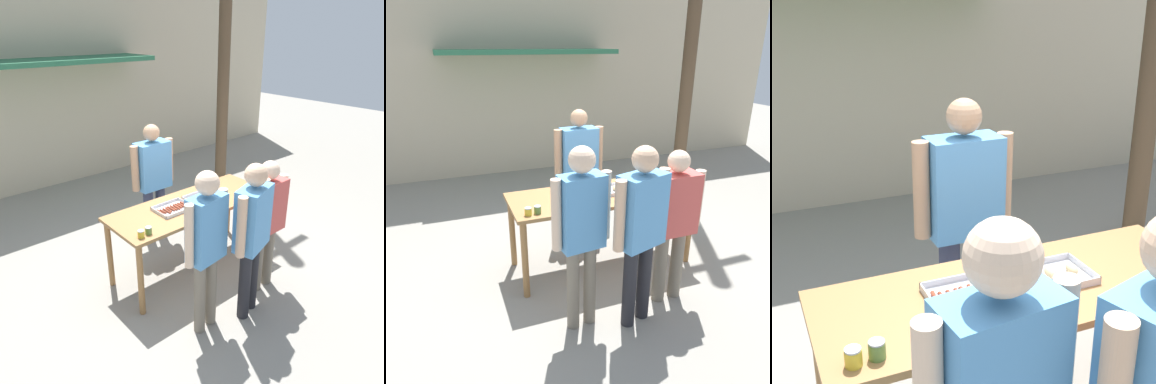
% 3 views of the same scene
% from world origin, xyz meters
% --- Properties ---
extents(ground_plane, '(24.00, 24.00, 0.00)m').
position_xyz_m(ground_plane, '(0.00, 0.00, 0.00)').
color(ground_plane, gray).
extents(building_facade_back, '(12.00, 1.11, 4.50)m').
position_xyz_m(building_facade_back, '(0.00, 3.98, 2.26)').
color(building_facade_back, beige).
rests_on(building_facade_back, ground).
extents(serving_table, '(2.15, 0.80, 0.93)m').
position_xyz_m(serving_table, '(0.00, 0.00, 0.82)').
color(serving_table, olive).
rests_on(serving_table, ground).
extents(food_tray_sausages, '(0.42, 0.32, 0.04)m').
position_xyz_m(food_tray_sausages, '(-0.29, 0.01, 0.94)').
color(food_tray_sausages, silver).
rests_on(food_tray_sausages, serving_table).
extents(food_tray_buns, '(0.42, 0.31, 0.06)m').
position_xyz_m(food_tray_buns, '(0.18, 0.01, 0.95)').
color(food_tray_buns, silver).
rests_on(food_tray_buns, serving_table).
extents(condiment_jar_mustard, '(0.07, 0.07, 0.08)m').
position_xyz_m(condiment_jar_mustard, '(-0.94, -0.28, 0.97)').
color(condiment_jar_mustard, gold).
rests_on(condiment_jar_mustard, serving_table).
extents(condiment_jar_ketchup, '(0.07, 0.07, 0.08)m').
position_xyz_m(condiment_jar_ketchup, '(-0.84, -0.27, 0.97)').
color(condiment_jar_ketchup, '#567A38').
rests_on(condiment_jar_ketchup, serving_table).
extents(beer_cup, '(0.07, 0.07, 0.10)m').
position_xyz_m(beer_cup, '(0.94, -0.29, 0.98)').
color(beer_cup, '#DBC67A').
rests_on(beer_cup, serving_table).
extents(person_server_behind_table, '(0.69, 0.26, 1.75)m').
position_xyz_m(person_server_behind_table, '(0.05, 0.90, 1.03)').
color(person_server_behind_table, '#333851').
rests_on(person_server_behind_table, ground).
extents(person_customer_holding_hotdog, '(0.56, 0.25, 1.77)m').
position_xyz_m(person_customer_holding_hotdog, '(-0.61, -0.93, 1.07)').
color(person_customer_holding_hotdog, '#756B5B').
rests_on(person_customer_holding_hotdog, ground).
extents(person_customer_with_cup, '(0.64, 0.25, 1.62)m').
position_xyz_m(person_customer_with_cup, '(0.38, -0.86, 0.96)').
color(person_customer_with_cup, '#756B5B').
rests_on(person_customer_with_cup, ground).
extents(person_customer_waiting_in_line, '(0.60, 0.35, 1.76)m').
position_xyz_m(person_customer_waiting_in_line, '(-0.10, -1.06, 1.05)').
color(person_customer_waiting_in_line, '#232328').
rests_on(person_customer_waiting_in_line, ground).
extents(utility_pole, '(1.10, 0.23, 6.46)m').
position_xyz_m(utility_pole, '(2.42, 1.93, 3.31)').
color(utility_pole, brown).
rests_on(utility_pole, ground).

